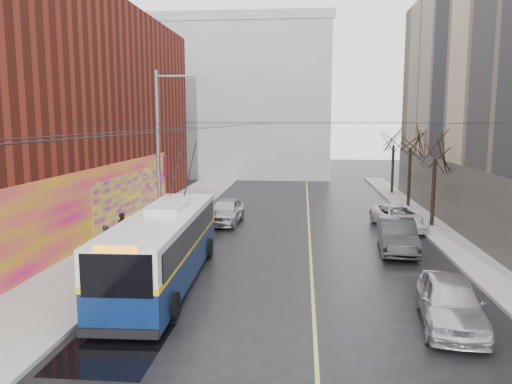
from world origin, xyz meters
The scene contains 20 objects.
ground centered at (0.00, 0.00, 0.00)m, with size 140.00×140.00×0.00m, color black.
sidewalk_left centered at (-8.00, 12.00, 0.07)m, with size 4.00×60.00×0.15m, color gray.
sidewalk_right centered at (9.00, 12.00, 0.07)m, with size 2.00×60.00×0.15m, color gray.
lane_line centered at (1.50, 14.00, 0.00)m, with size 0.12×50.00×0.01m, color #BFB74C.
building_left centered at (-15.99, 13.99, 6.99)m, with size 12.11×36.00×14.00m.
building_far centered at (-6.00, 44.99, 9.02)m, with size 20.50×12.10×18.00m.
streetlight_pole centered at (-6.14, 10.00, 4.85)m, with size 2.65×0.60×9.00m.
catenary_wires centered at (-2.54, 14.77, 6.25)m, with size 18.00×60.00×0.22m.
tree_near centered at (9.00, 16.00, 4.98)m, with size 3.20×3.20×6.40m.
tree_mid centered at (9.00, 23.00, 5.25)m, with size 3.20×3.20×6.68m.
tree_far centered at (9.00, 30.00, 5.14)m, with size 3.20×3.20×6.57m.
puddle centered at (-4.34, -1.70, 0.00)m, with size 2.80×3.66×0.01m, color black.
pigeons_flying centered at (-2.99, 10.59, 6.91)m, with size 5.95×3.74×1.05m.
trolleybus centered at (-4.45, 4.20, 1.52)m, with size 2.99×11.60×5.45m.
parked_car_a centered at (5.80, 0.84, 0.79)m, with size 1.88×4.67×1.59m, color #B1B3B7.
parked_car_b centered at (5.80, 9.95, 0.81)m, with size 1.70×4.89×1.61m, color #2A2A2D.
parked_car_c centered at (6.87, 15.45, 0.71)m, with size 2.36×5.12×1.42m, color silver.
following_car centered at (-3.80, 16.04, 0.81)m, with size 1.92×4.77×1.63m, color #ADACB1.
pedestrian_a centered at (-7.63, 6.23, 1.01)m, with size 0.63×0.41×1.72m, color black.
pedestrian_b centered at (-8.30, 10.01, 0.94)m, with size 0.77×0.60×1.58m, color black.
Camera 1 is at (1.05, -14.87, 6.51)m, focal length 35.00 mm.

